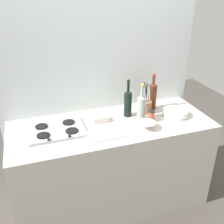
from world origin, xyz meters
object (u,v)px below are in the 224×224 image
object	(u,v)px
mixing_bowl	(146,125)
stovetop_hob	(57,130)
wine_bottle_leftmost	(153,95)
wine_bottle_mid_left	(141,107)
utensil_crock	(146,106)
condiment_jar_front	(151,116)
plate_stack	(175,113)
cutting_board	(106,135)
wine_bottle_mid_right	(128,103)
butter_dish	(100,119)

from	to	relation	value
mixing_bowl	stovetop_hob	bearing A→B (deg)	164.80
wine_bottle_leftmost	mixing_bowl	distance (m)	0.42
wine_bottle_mid_left	utensil_crock	xyz separation A→B (m)	(0.11, 0.11, -0.06)
wine_bottle_leftmost	condiment_jar_front	size ratio (longest dim) A/B	3.32
plate_stack	cutting_board	distance (m)	0.74
stovetop_hob	plate_stack	bearing A→B (deg)	-3.48
wine_bottle_mid_right	utensil_crock	distance (m)	0.20
wine_bottle_mid_right	butter_dish	xyz separation A→B (m)	(-0.28, -0.03, -0.11)
wine_bottle_mid_left	utensil_crock	size ratio (longest dim) A/B	1.10
wine_bottle_mid_left	condiment_jar_front	size ratio (longest dim) A/B	3.18
wine_bottle_mid_right	cutting_board	xyz separation A→B (m)	(-0.30, -0.28, -0.13)
wine_bottle_leftmost	condiment_jar_front	distance (m)	0.28
wine_bottle_mid_left	condiment_jar_front	distance (m)	0.12
stovetop_hob	wine_bottle_mid_left	xyz separation A→B (m)	(0.76, -0.02, 0.11)
plate_stack	wine_bottle_leftmost	xyz separation A→B (m)	(-0.14, 0.21, 0.11)
plate_stack	mixing_bowl	distance (m)	0.39
butter_dish	condiment_jar_front	world-z (taller)	condiment_jar_front
wine_bottle_mid_right	butter_dish	world-z (taller)	wine_bottle_mid_right
plate_stack	stovetop_hob	bearing A→B (deg)	176.52
plate_stack	butter_dish	distance (m)	0.71
wine_bottle_mid_right	cutting_board	distance (m)	0.43
wine_bottle_leftmost	wine_bottle_mid_right	bearing A→B (deg)	-167.57
plate_stack	condiment_jar_front	size ratio (longest dim) A/B	2.18
utensil_crock	wine_bottle_leftmost	bearing A→B (deg)	34.46
wine_bottle_mid_left	mixing_bowl	distance (m)	0.20
wine_bottle_mid_right	mixing_bowl	bearing A→B (deg)	-78.23
wine_bottle_leftmost	wine_bottle_mid_left	xyz separation A→B (m)	(-0.20, -0.17, -0.01)
utensil_crock	mixing_bowl	bearing A→B (deg)	-115.15
mixing_bowl	plate_stack	bearing A→B (deg)	20.01
cutting_board	mixing_bowl	bearing A→B (deg)	-1.03
mixing_bowl	utensil_crock	distance (m)	0.31
plate_stack	cutting_board	bearing A→B (deg)	-170.17
wine_bottle_leftmost	plate_stack	bearing A→B (deg)	-56.59
stovetop_hob	butter_dish	bearing A→B (deg)	7.37
wine_bottle_mid_right	butter_dish	bearing A→B (deg)	-173.37
plate_stack	butter_dish	bearing A→B (deg)	170.50
utensil_crock	cutting_board	world-z (taller)	utensil_crock
stovetop_hob	wine_bottle_mid_right	size ratio (longest dim) A/B	1.31
plate_stack	mixing_bowl	size ratio (longest dim) A/B	1.48
plate_stack	cutting_board	size ratio (longest dim) A/B	0.81
wine_bottle_mid_left	cutting_board	size ratio (longest dim) A/B	1.17
wine_bottle_mid_right	mixing_bowl	size ratio (longest dim) A/B	2.23
condiment_jar_front	cutting_board	size ratio (longest dim) A/B	0.37
wine_bottle_leftmost	butter_dish	xyz separation A→B (m)	(-0.56, -0.09, -0.12)
wine_bottle_mid_left	butter_dish	distance (m)	0.39
butter_dish	stovetop_hob	bearing A→B (deg)	-172.63
wine_bottle_mid_right	mixing_bowl	distance (m)	0.31
stovetop_hob	wine_bottle_mid_left	size ratio (longest dim) A/B	1.35
stovetop_hob	condiment_jar_front	size ratio (longest dim) A/B	4.30
wine_bottle_mid_right	condiment_jar_front	bearing A→B (deg)	-48.10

